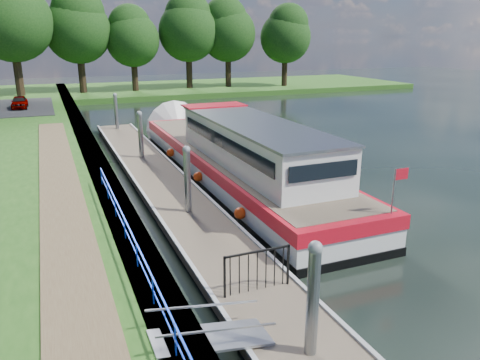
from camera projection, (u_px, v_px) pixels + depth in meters
name	position (u px, v px, depth m)	size (l,w,h in m)	color
ground	(298.00, 354.00, 10.40)	(160.00, 160.00, 0.00)	black
bank_edge	(99.00, 174.00, 22.60)	(1.10, 90.00, 0.78)	#473D2D
far_bank	(182.00, 89.00, 60.63)	(60.00, 18.00, 0.60)	#245117
footpath	(66.00, 223.00, 15.62)	(1.60, 40.00, 0.05)	brown
blue_fence	(144.00, 265.00, 11.66)	(0.04, 18.04, 0.72)	#0C2DBF
pontoon	(161.00, 184.00, 21.83)	(2.50, 30.00, 0.56)	brown
mooring_piles	(160.00, 161.00, 21.51)	(0.30, 27.30, 3.55)	gray
gangway	(211.00, 337.00, 9.98)	(2.58, 1.00, 0.92)	#A5A8AD
gate_panel	(257.00, 265.00, 12.01)	(1.85, 0.05, 1.15)	black
barge	(230.00, 156.00, 23.18)	(4.36, 21.15, 4.78)	black
horizon_trees	(66.00, 25.00, 50.47)	(54.38, 10.03, 12.87)	#332316
car_a	(19.00, 102.00, 40.17)	(1.26, 3.14, 1.07)	#999999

